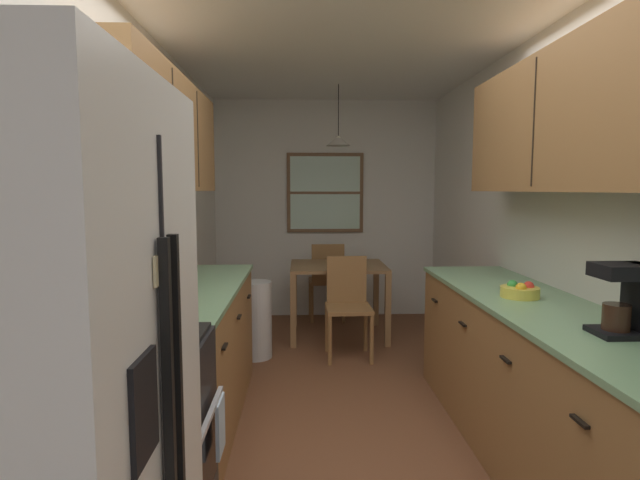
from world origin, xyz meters
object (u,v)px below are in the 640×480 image
dining_chair_near (348,301)px  dining_chair_far (327,278)px  microwave_over_range (81,153)px  trash_bin (256,320)px  fruit_bowl (520,291)px  dining_table (338,276)px  refrigerator (24,450)px  storage_canister (152,298)px  coffee_maker (629,298)px  stove_range (124,453)px

dining_chair_near → dining_chair_far: bearing=95.8°
microwave_over_range → dining_chair_far: 4.09m
dining_chair_near → trash_bin: dining_chair_near is taller
dining_chair_far → fruit_bowl: fruit_bowl is taller
dining_table → dining_chair_near: (0.05, -0.61, -0.13)m
refrigerator → storage_canister: (-0.04, 1.19, 0.11)m
dining_chair_near → dining_table: bearing=94.2°
microwave_over_range → dining_chair_far: microwave_over_range is taller
microwave_over_range → dining_table: microwave_over_range is taller
coffee_maker → storage_canister: bearing=170.3°
refrigerator → dining_chair_near: size_ratio=1.98×
dining_table → storage_canister: 2.93m
trash_bin → coffee_maker: coffee_maker is taller
stove_range → trash_bin: (0.29, 2.50, -0.12)m
fruit_bowl → dining_chair_far: bearing=108.0°
stove_range → coffee_maker: 2.16m
microwave_over_range → storage_canister: (0.11, 0.45, -0.65)m
stove_range → trash_bin: 2.52m
dining_table → dining_chair_far: (-0.08, 0.61, -0.13)m
dining_table → stove_range: bearing=-109.0°
refrigerator → fruit_bowl: 2.49m
dining_table → coffee_maker: size_ratio=3.17×
storage_canister → dining_chair_far: bearing=73.0°
storage_canister → coffee_maker: 2.11m
stove_range → refrigerator: bearing=-87.2°
fruit_bowl → storage_canister: bearing=-168.7°
refrigerator → fruit_bowl: size_ratio=8.32×
dining_chair_near → fruit_bowl: bearing=-63.9°
stove_range → fruit_bowl: bearing=23.4°
refrigerator → microwave_over_range: bearing=101.5°
stove_range → coffee_maker: coffee_maker is taller
dining_chair_far → microwave_over_range: bearing=-106.5°
refrigerator → dining_chair_near: (1.09, 3.27, -0.39)m
storage_canister → fruit_bowl: bearing=11.3°
trash_bin → dining_table: bearing=39.4°
dining_chair_far → refrigerator: bearing=-102.1°
refrigerator → stove_range: refrigerator is taller
microwave_over_range → fruit_bowl: 2.34m
microwave_over_range → coffee_maker: (2.19, 0.10, -0.59)m
coffee_maker → microwave_over_range: bearing=-177.5°
storage_canister → fruit_bowl: storage_canister is taller
dining_chair_far → coffee_maker: size_ratio=2.96×
dining_chair_near → storage_canister: bearing=-118.6°
microwave_over_range → coffee_maker: bearing=2.5°
dining_table → dining_chair_near: 0.63m
dining_chair_far → coffee_maker: coffee_maker is taller
dining_table → microwave_over_range: bearing=-110.8°
dining_chair_near → trash_bin: bearing=-177.8°
refrigerator → trash_bin: (0.26, 3.24, -0.54)m
stove_range → dining_table: (1.08, 3.14, 0.16)m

